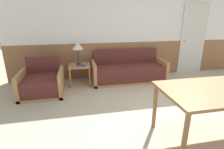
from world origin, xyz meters
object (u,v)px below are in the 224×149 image
at_px(side_table, 79,68).
at_px(dining_table, 222,94).
at_px(armchair, 42,84).
at_px(table_lamp, 78,46).
at_px(couch, 128,72).

bearing_deg(side_table, dining_table, -53.52).
distance_m(armchair, table_lamp, 1.25).
bearing_deg(armchair, couch, 0.99).
bearing_deg(side_table, armchair, -152.03).
distance_m(couch, dining_table, 2.66).
height_order(couch, armchair, couch).
xyz_separation_m(couch, armchair, (-2.18, -0.45, -0.01)).
xyz_separation_m(armchair, table_lamp, (0.85, 0.55, 0.74)).
xyz_separation_m(table_lamp, dining_table, (1.90, -2.66, -0.29)).
bearing_deg(table_lamp, dining_table, -54.40).
height_order(armchair, dining_table, armchair).
relative_size(armchair, table_lamp, 1.62).
bearing_deg(couch, dining_table, -77.39).
relative_size(couch, table_lamp, 3.45).
distance_m(armchair, dining_table, 3.50).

